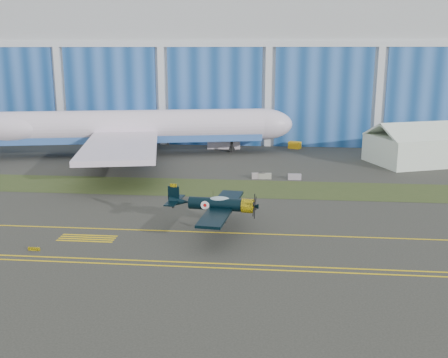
# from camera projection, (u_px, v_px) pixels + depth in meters

# --- Properties ---
(ground) EXTENTS (260.00, 260.00, 0.00)m
(ground) POSITION_uv_depth(u_px,v_px,m) (260.00, 219.00, 61.34)
(ground) COLOR #373732
(ground) RESTS_ON ground
(grass_median) EXTENTS (260.00, 10.00, 0.02)m
(grass_median) POSITION_uv_depth(u_px,v_px,m) (263.00, 189.00, 74.87)
(grass_median) COLOR #475128
(grass_median) RESTS_ON ground
(hangar) EXTENTS (220.00, 45.70, 30.00)m
(hangar) POSITION_uv_depth(u_px,v_px,m) (270.00, 69.00, 127.17)
(hangar) COLOR silver
(hangar) RESTS_ON ground
(taxiway_centreline) EXTENTS (200.00, 0.20, 0.02)m
(taxiway_centreline) POSITION_uv_depth(u_px,v_px,m) (259.00, 234.00, 56.51)
(taxiway_centreline) COLOR yellow
(taxiway_centreline) RESTS_ON ground
(edge_line_near) EXTENTS (80.00, 0.20, 0.02)m
(edge_line_near) POSITION_uv_depth(u_px,v_px,m) (255.00, 269.00, 47.32)
(edge_line_near) COLOR yellow
(edge_line_near) RESTS_ON ground
(edge_line_far) EXTENTS (80.00, 0.20, 0.02)m
(edge_line_far) POSITION_uv_depth(u_px,v_px,m) (256.00, 265.00, 48.29)
(edge_line_far) COLOR yellow
(edge_line_far) RESTS_ON ground
(hold_short_ladder) EXTENTS (6.00, 2.40, 0.02)m
(hold_short_ladder) POSITION_uv_depth(u_px,v_px,m) (87.00, 238.00, 55.21)
(hold_short_ladder) COLOR yellow
(hold_short_ladder) RESTS_ON ground
(guard_board_left) EXTENTS (1.20, 0.15, 0.35)m
(guard_board_left) POSITION_uv_depth(u_px,v_px,m) (34.00, 249.00, 51.78)
(guard_board_left) COLOR yellow
(guard_board_left) RESTS_ON ground
(warbird) EXTENTS (12.54, 14.61, 4.02)m
(warbird) POSITION_uv_depth(u_px,v_px,m) (216.00, 204.00, 56.68)
(warbird) COLOR black
(warbird) RESTS_ON ground
(jetliner) EXTENTS (79.37, 71.39, 23.93)m
(jetliner) POSITION_uv_depth(u_px,v_px,m) (131.00, 91.00, 97.19)
(jetliner) COLOR white
(jetliner) RESTS_ON ground
(tent) EXTENTS (18.93, 16.50, 7.36)m
(tent) POSITION_uv_depth(u_px,v_px,m) (419.00, 142.00, 91.34)
(tent) COLOR white
(tent) RESTS_ON ground
(shipping_container) EXTENTS (6.68, 2.97, 2.84)m
(shipping_container) POSITION_uv_depth(u_px,v_px,m) (224.00, 141.00, 106.07)
(shipping_container) COLOR white
(shipping_container) RESTS_ON ground
(tug) EXTENTS (2.74, 2.24, 1.38)m
(tug) POSITION_uv_depth(u_px,v_px,m) (295.00, 145.00, 105.88)
(tug) COLOR #FFB313
(tug) RESTS_ON ground
(barrier_a) EXTENTS (2.07, 0.90, 0.90)m
(barrier_a) POSITION_uv_depth(u_px,v_px,m) (258.00, 176.00, 80.85)
(barrier_a) COLOR gray
(barrier_a) RESTS_ON ground
(barrier_b) EXTENTS (2.03, 0.71, 0.90)m
(barrier_b) POSITION_uv_depth(u_px,v_px,m) (265.00, 176.00, 80.71)
(barrier_b) COLOR gray
(barrier_b) RESTS_ON ground
(barrier_c) EXTENTS (2.03, 0.73, 0.90)m
(barrier_c) POSITION_uv_depth(u_px,v_px,m) (295.00, 177.00, 80.23)
(barrier_c) COLOR #9A8D9A
(barrier_c) RESTS_ON ground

